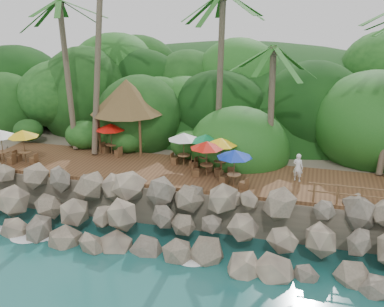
# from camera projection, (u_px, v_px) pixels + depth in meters

# --- Properties ---
(ground) EXTENTS (140.00, 140.00, 0.00)m
(ground) POSITION_uv_depth(u_px,v_px,m) (158.00, 261.00, 21.44)
(ground) COLOR #19514F
(ground) RESTS_ON ground
(land_base) EXTENTS (32.00, 25.20, 2.10)m
(land_base) POSITION_uv_depth(u_px,v_px,m) (226.00, 143.00, 35.71)
(land_base) COLOR gray
(land_base) RESTS_ON ground
(jungle_hill) EXTENTS (44.80, 28.00, 15.40)m
(jungle_hill) POSITION_uv_depth(u_px,v_px,m) (242.00, 131.00, 42.89)
(jungle_hill) COLOR #143811
(jungle_hill) RESTS_ON ground
(seawall) EXTENTS (29.00, 4.00, 2.30)m
(seawall) POSITION_uv_depth(u_px,v_px,m) (171.00, 220.00, 22.90)
(seawall) COLOR gray
(seawall) RESTS_ON ground
(terrace) EXTENTS (26.00, 5.00, 0.20)m
(terrace) POSITION_uv_depth(u_px,v_px,m) (192.00, 173.00, 26.22)
(terrace) COLOR brown
(terrace) RESTS_ON land_base
(jungle_foliage) EXTENTS (44.00, 16.00, 12.00)m
(jungle_foliage) POSITION_uv_depth(u_px,v_px,m) (223.00, 160.00, 35.13)
(jungle_foliage) COLOR #143811
(jungle_foliage) RESTS_ON ground
(foam_line) EXTENTS (25.20, 0.80, 0.06)m
(foam_line) POSITION_uv_depth(u_px,v_px,m) (160.00, 257.00, 21.70)
(foam_line) COLOR white
(foam_line) RESTS_ON ground
(palapa) EXTENTS (4.77, 4.77, 4.60)m
(palapa) POSITION_uv_depth(u_px,v_px,m) (127.00, 96.00, 29.30)
(palapa) COLOR brown
(palapa) RESTS_ON ground
(dining_clusters) EXTENTS (25.10, 5.00, 2.03)m
(dining_clusters) POSITION_uv_depth(u_px,v_px,m) (172.00, 142.00, 25.95)
(dining_clusters) COLOR brown
(dining_clusters) RESTS_ON terrace
(waiter) EXTENTS (0.66, 0.54, 1.55)m
(waiter) POSITION_uv_depth(u_px,v_px,m) (298.00, 167.00, 24.61)
(waiter) COLOR white
(waiter) RESTS_ON terrace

